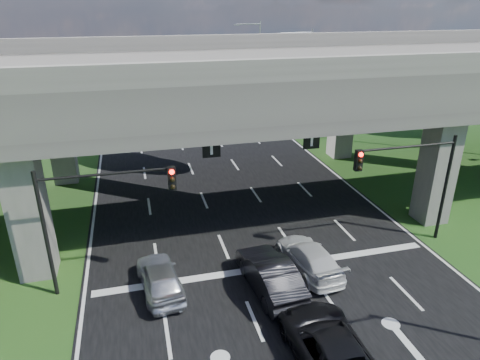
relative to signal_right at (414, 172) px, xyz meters
name	(u,v)px	position (x,y,z in m)	size (l,w,h in m)	color
ground	(295,314)	(-7.82, -3.94, -4.19)	(160.00, 160.00, 0.00)	#1B4817
road	(237,211)	(-7.82, 6.06, -4.17)	(18.00, 120.00, 0.03)	black
overpass	(229,79)	(-7.82, 8.06, 3.73)	(80.00, 15.00, 10.00)	#3A3734
signal_right	(414,172)	(0.00, 0.00, 0.00)	(5.76, 0.54, 6.00)	black
signal_left	(95,206)	(-15.65, 0.00, 0.00)	(5.76, 0.54, 6.00)	black
streetlight_far	(306,76)	(2.27, 20.06, 1.66)	(3.38, 0.25, 10.00)	gray
streetlight_beyond	(257,56)	(2.27, 36.06, 1.66)	(3.38, 0.25, 10.00)	gray
tree_left_near	(33,96)	(-21.78, 22.06, 0.63)	(4.50, 4.50, 7.80)	black
tree_left_mid	(16,88)	(-24.78, 30.06, -0.01)	(3.91, 3.90, 6.76)	black
tree_left_far	(66,66)	(-20.78, 38.06, 0.95)	(4.80, 4.80, 8.32)	black
tree_right_near	(316,82)	(5.22, 24.06, 0.31)	(4.20, 4.20, 7.28)	black
tree_right_mid	(312,73)	(8.22, 32.06, -0.01)	(3.91, 3.90, 6.76)	black
tree_right_far	(262,60)	(4.22, 40.06, 0.63)	(4.50, 4.50, 7.80)	black
car_silver	(160,277)	(-13.22, -0.94, -3.44)	(1.70, 4.23, 1.44)	silver
car_dark	(270,274)	(-8.36, -2.07, -3.35)	(1.71, 4.91, 1.62)	black
car_white	(309,257)	(-6.02, -1.06, -3.47)	(1.92, 4.73, 1.37)	silver
car_trailing	(330,347)	(-7.64, -6.82, -3.39)	(2.53, 5.49, 1.52)	black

